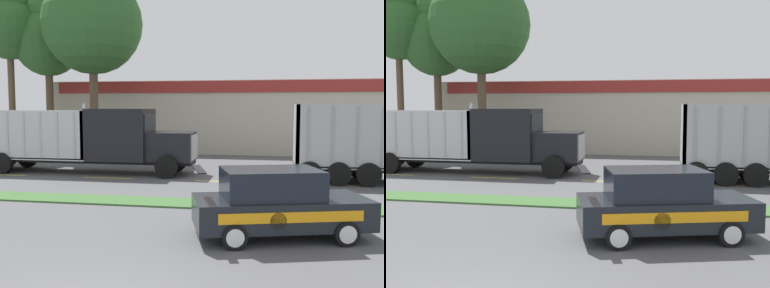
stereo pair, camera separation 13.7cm
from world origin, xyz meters
TOP-DOWN VIEW (x-y plane):
  - grass_verge at (0.00, 8.35)m, footprint 120.00×1.38m
  - centre_line_2 at (-9.88, 13.04)m, footprint 2.40×0.14m
  - centre_line_3 at (-4.48, 13.04)m, footprint 2.40×0.14m
  - centre_line_4 at (0.92, 13.04)m, footprint 2.40×0.14m
  - centre_line_5 at (6.32, 13.04)m, footprint 2.40×0.14m
  - dump_truck_lead at (-5.26, 14.53)m, footprint 11.47×2.60m
  - rally_car at (3.21, 5.04)m, footprint 4.71×2.91m
  - store_building_backdrop at (-0.27, 29.61)m, footprint 25.28×12.10m
  - tree_behind_left at (-12.33, 22.28)m, footprint 4.68×4.68m
  - tree_behind_centre at (-14.51, 21.09)m, footprint 4.16×4.16m
  - tree_behind_right at (-8.34, 20.70)m, footprint 6.46×6.46m

SIDE VIEW (x-z plane):
  - centre_line_2 at x=-9.88m, z-range 0.00..0.01m
  - centre_line_3 at x=-4.48m, z-range 0.00..0.01m
  - centre_line_4 at x=0.92m, z-range 0.00..0.01m
  - centre_line_5 at x=6.32m, z-range 0.00..0.01m
  - grass_verge at x=0.00m, z-range 0.00..0.06m
  - rally_car at x=3.21m, z-range -0.01..1.80m
  - dump_truck_lead at x=-5.26m, z-range -0.11..3.42m
  - store_building_backdrop at x=-0.27m, z-range 0.00..5.19m
  - tree_behind_left at x=-12.33m, z-range 2.59..13.95m
  - tree_behind_centre at x=-14.51m, z-range 3.11..14.89m
  - tree_behind_right at x=-8.34m, z-range 2.55..16.10m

